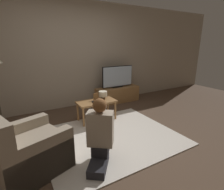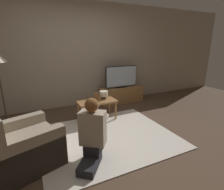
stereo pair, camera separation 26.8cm
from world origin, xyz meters
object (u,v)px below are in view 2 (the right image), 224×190
(coffee_table, at_px, (97,103))
(armchair, at_px, (21,147))
(tv, at_px, (121,77))
(table_lamp, at_px, (104,94))
(person_kneeling, at_px, (93,132))

(coffee_table, distance_m, armchair, 1.73)
(tv, bearing_deg, table_lamp, -137.74)
(tv, height_order, coffee_table, tv)
(tv, bearing_deg, person_kneeling, -126.86)
(person_kneeling, bearing_deg, coffee_table, -76.28)
(tv, distance_m, table_lamp, 1.16)
(armchair, xyz_separation_m, table_lamp, (1.61, 1.04, 0.25))
(tv, relative_size, table_lamp, 5.12)
(armchair, bearing_deg, person_kneeling, -127.23)
(person_kneeling, height_order, table_lamp, person_kneeling)
(table_lamp, bearing_deg, person_kneeling, -118.67)
(person_kneeling, bearing_deg, tv, -89.96)
(tv, height_order, person_kneeling, tv)
(tv, bearing_deg, coffee_table, -141.11)
(coffee_table, relative_size, armchair, 0.79)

